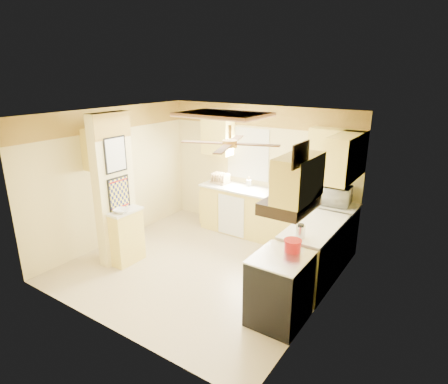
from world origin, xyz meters
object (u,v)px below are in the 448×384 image
Objects in this scene: microwave at (333,195)px; kettle at (301,231)px; dutch_oven at (293,245)px; bowl at (121,211)px; stove at (280,289)px.

microwave is 1.57m from kettle.
microwave reaches higher than dutch_oven.
stove is at bearing 2.14° from bowl.
stove is at bearing -89.27° from kettle.
bowl is 1.04× the size of dutch_oven.
kettle is (-0.01, 0.60, 0.57)m from stove.
microwave reaches higher than bowl.
dutch_oven reaches higher than bowl.
dutch_oven is 0.39m from kettle.
kettle is at bearing 90.73° from stove.
microwave is 2.46× the size of bowl.
dutch_oven is (0.14, -1.95, -0.11)m from microwave.
microwave is 3.51m from bowl.
bowl reaches higher than stove.
microwave is (-0.09, 2.17, 0.64)m from stove.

